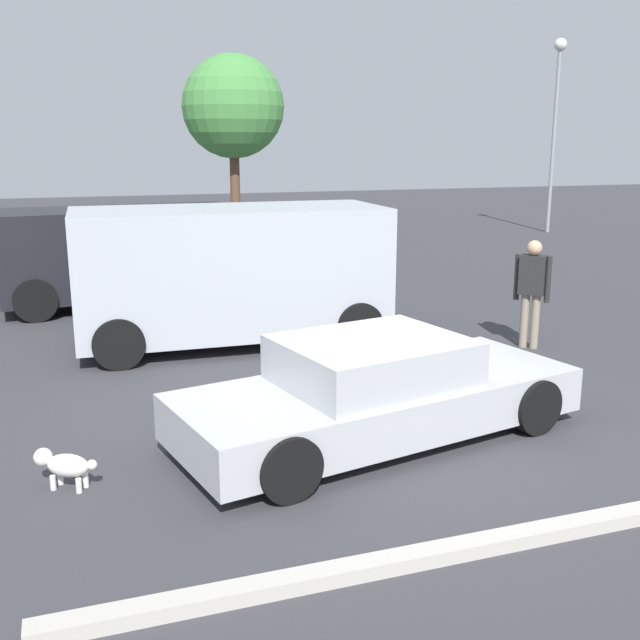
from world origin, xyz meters
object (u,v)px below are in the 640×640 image
at_px(sedan_foreground, 377,392).
at_px(suv_dark, 119,252).
at_px(dog, 64,465).
at_px(light_post_far, 556,104).
at_px(pedestrian, 532,284).
at_px(van_white, 232,271).

height_order(sedan_foreground, suv_dark, suv_dark).
distance_m(dog, light_post_far, 23.79).
xyz_separation_m(suv_dark, pedestrian, (5.92, -5.59, -0.03)).
bearing_deg(sedan_foreground, light_post_far, 37.43).
bearing_deg(suv_dark, light_post_far, -158.66).
bearing_deg(van_white, dog, -117.85).
bearing_deg(sedan_foreground, suv_dark, 92.64).
distance_m(suv_dark, light_post_far, 17.92).
xyz_separation_m(sedan_foreground, dog, (-3.32, -0.17, -0.30)).
relative_size(sedan_foreground, van_white, 0.97).
bearing_deg(sedan_foreground, pedestrian, 22.98).
height_order(dog, light_post_far, light_post_far).
bearing_deg(van_white, light_post_far, 40.38).
bearing_deg(pedestrian, van_white, 112.75).
height_order(dog, pedestrian, pedestrian).
distance_m(sedan_foreground, dog, 3.34).
relative_size(suv_dark, pedestrian, 2.73).
xyz_separation_m(sedan_foreground, suv_dark, (-2.11, 8.23, 0.53)).
height_order(sedan_foreground, light_post_far, light_post_far).
xyz_separation_m(sedan_foreground, pedestrian, (3.80, 2.64, 0.50)).
relative_size(pedestrian, light_post_far, 0.26).
height_order(suv_dark, light_post_far, light_post_far).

